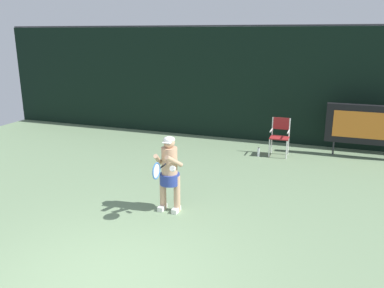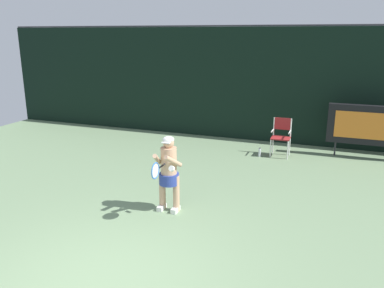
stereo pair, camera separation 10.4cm
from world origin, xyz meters
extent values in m
cube|color=gray|center=(0.00, 0.00, -0.01)|extent=(18.00, 22.00, 0.02)
cube|color=black|center=(0.00, 8.50, 1.80)|extent=(18.00, 0.12, 3.60)
cylinder|color=#38383D|center=(0.00, 8.50, 3.63)|extent=(18.00, 0.05, 0.05)
cube|color=black|center=(3.75, 7.67, 0.95)|extent=(2.20, 0.20, 1.10)
cube|color=orange|center=(3.75, 7.56, 0.95)|extent=(1.80, 0.01, 0.75)
cylinder|color=#2D2D33|center=(2.93, 7.67, 0.20)|extent=(0.05, 0.05, 0.40)
cylinder|color=white|center=(1.22, 6.79, 0.26)|extent=(0.04, 0.04, 0.52)
cylinder|color=white|center=(1.69, 6.79, 0.26)|extent=(0.04, 0.04, 0.52)
cylinder|color=white|center=(1.22, 7.19, 0.26)|extent=(0.04, 0.04, 0.52)
cylinder|color=white|center=(1.69, 7.19, 0.26)|extent=(0.04, 0.04, 0.52)
cube|color=maroon|center=(1.45, 6.99, 0.54)|extent=(0.52, 0.44, 0.03)
cylinder|color=white|center=(1.22, 7.19, 0.80)|extent=(0.04, 0.04, 0.56)
cylinder|color=white|center=(1.69, 7.19, 0.80)|extent=(0.04, 0.04, 0.56)
cube|color=maroon|center=(1.45, 7.19, 0.91)|extent=(0.48, 0.02, 0.34)
cylinder|color=white|center=(1.22, 6.99, 0.74)|extent=(0.04, 0.44, 0.04)
cylinder|color=white|center=(1.69, 6.99, 0.74)|extent=(0.04, 0.44, 0.04)
cylinder|color=silver|center=(0.92, 6.74, 0.12)|extent=(0.07, 0.07, 0.24)
cylinder|color=black|center=(0.92, 6.74, 0.25)|extent=(0.03, 0.03, 0.03)
cube|color=white|center=(-0.22, 2.58, 0.04)|extent=(0.11, 0.26, 0.09)
cube|color=white|center=(0.08, 2.58, 0.04)|extent=(0.11, 0.26, 0.09)
cylinder|color=tan|center=(-0.22, 2.63, 0.37)|extent=(0.13, 0.13, 0.74)
cylinder|color=tan|center=(0.08, 2.63, 0.37)|extent=(0.13, 0.13, 0.74)
cylinder|color=navy|center=(-0.07, 2.63, 0.66)|extent=(0.39, 0.39, 0.22)
cylinder|color=tan|center=(-0.07, 2.63, 1.02)|extent=(0.31, 0.31, 0.56)
sphere|color=tan|center=(-0.07, 2.63, 1.39)|extent=(0.22, 0.22, 0.22)
ellipsoid|color=white|center=(-0.07, 2.63, 1.46)|extent=(0.22, 0.22, 0.12)
cube|color=white|center=(-0.07, 2.53, 1.42)|extent=(0.17, 0.12, 0.02)
cylinder|color=tan|center=(-0.24, 2.46, 1.09)|extent=(0.20, 0.49, 0.34)
cylinder|color=tan|center=(0.09, 2.46, 1.09)|extent=(0.20, 0.49, 0.34)
cylinder|color=white|center=(0.11, 2.34, 0.99)|extent=(0.13, 0.12, 0.12)
cylinder|color=black|center=(-0.09, 2.37, 1.01)|extent=(0.03, 0.28, 0.03)
torus|color=#3368BB|center=(-0.09, 2.06, 1.01)|extent=(0.02, 0.31, 0.31)
ellipsoid|color=silver|center=(-0.09, 2.06, 1.01)|extent=(0.01, 0.26, 0.26)
camera|label=1|loc=(2.80, -4.01, 3.41)|focal=36.81mm
camera|label=2|loc=(2.89, -3.98, 3.41)|focal=36.81mm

